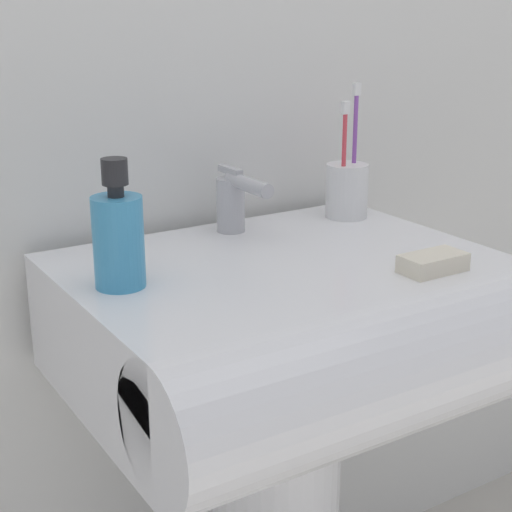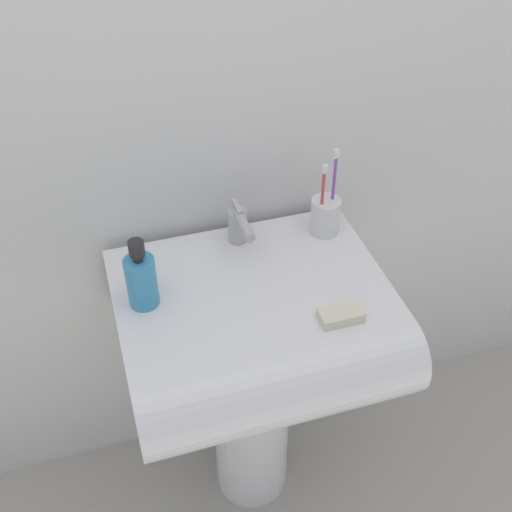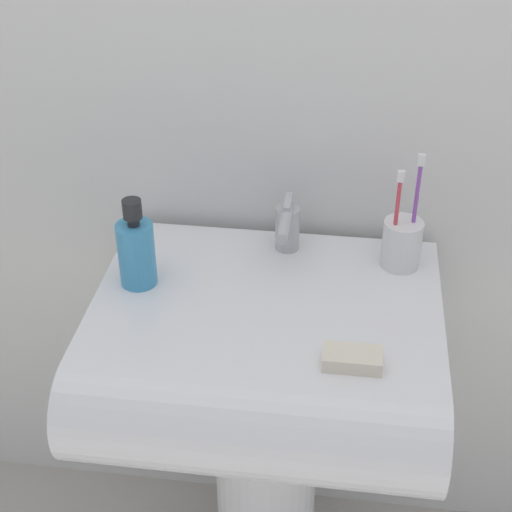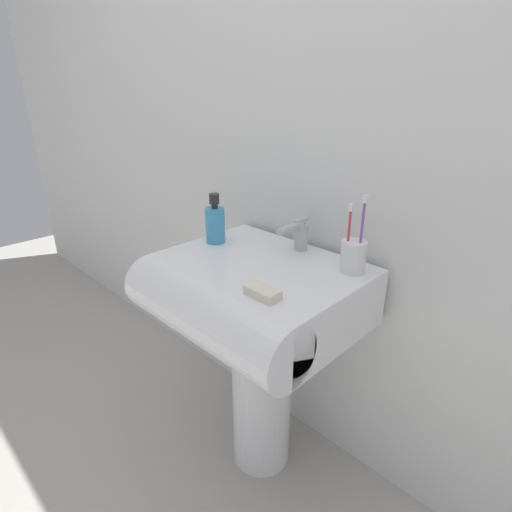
% 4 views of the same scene
% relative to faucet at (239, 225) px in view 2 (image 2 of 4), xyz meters
% --- Properties ---
extents(ground_plane, '(6.00, 6.00, 0.00)m').
position_rel_faucet_xyz_m(ground_plane, '(-0.02, -0.14, -0.82)').
color(ground_plane, '#ADA89E').
rests_on(ground_plane, ground).
extents(wall_back, '(5.00, 0.05, 2.40)m').
position_rel_faucet_xyz_m(wall_back, '(-0.02, 0.11, 0.38)').
color(wall_back, silver).
rests_on(wall_back, ground).
extents(sink_pedestal, '(0.20, 0.20, 0.60)m').
position_rel_faucet_xyz_m(sink_pedestal, '(-0.02, -0.14, -0.52)').
color(sink_pedestal, white).
rests_on(sink_pedestal, ground).
extents(sink_basin, '(0.58, 0.50, 0.17)m').
position_rel_faucet_xyz_m(sink_basin, '(-0.02, -0.20, -0.14)').
color(sink_basin, white).
rests_on(sink_basin, sink_pedestal).
extents(faucet, '(0.04, 0.13, 0.10)m').
position_rel_faucet_xyz_m(faucet, '(0.00, 0.00, 0.00)').
color(faucet, '#B7B7BC').
rests_on(faucet, sink_basin).
extents(toothbrush_cup, '(0.07, 0.07, 0.22)m').
position_rel_faucet_xyz_m(toothbrush_cup, '(0.20, -0.02, -0.01)').
color(toothbrush_cup, white).
rests_on(toothbrush_cup, sink_basin).
extents(soap_bottle, '(0.06, 0.06, 0.16)m').
position_rel_faucet_xyz_m(soap_bottle, '(-0.24, -0.13, 0.01)').
color(soap_bottle, '#3F99CC').
rests_on(soap_bottle, sink_basin).
extents(bar_soap, '(0.09, 0.05, 0.02)m').
position_rel_faucet_xyz_m(bar_soap, '(0.13, -0.29, -0.04)').
color(bar_soap, silver).
rests_on(bar_soap, sink_basin).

